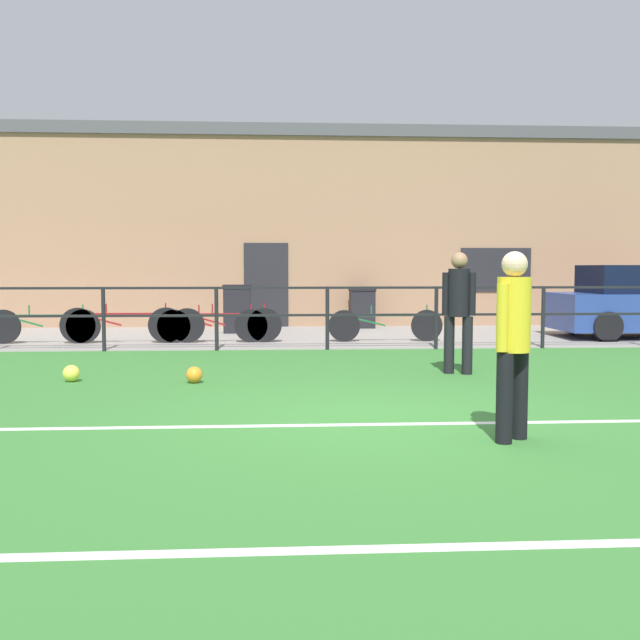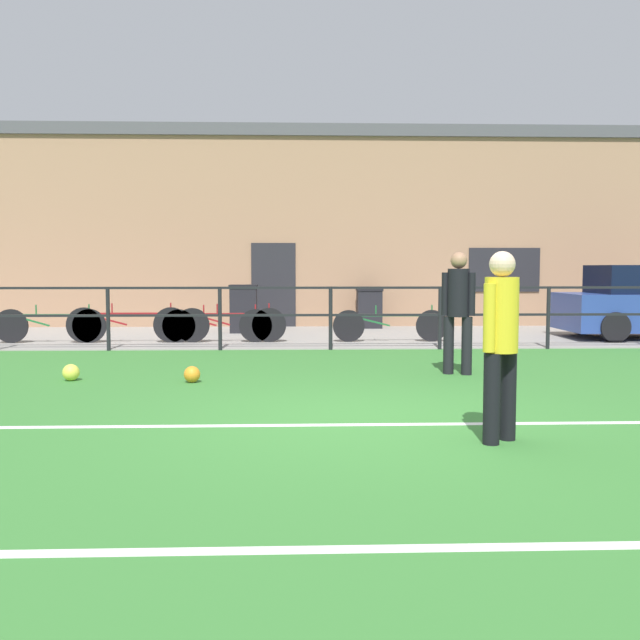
{
  "view_description": "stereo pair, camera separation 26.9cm",
  "coord_description": "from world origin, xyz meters",
  "px_view_note": "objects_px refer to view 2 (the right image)",
  "views": [
    {
      "loc": [
        -0.94,
        -7.1,
        1.5
      ],
      "look_at": [
        -0.28,
        3.67,
        0.71
      ],
      "focal_mm": 40.76,
      "sensor_mm": 36.0,
      "label": 1
    },
    {
      "loc": [
        -0.67,
        -7.11,
        1.5
      ],
      "look_at": [
        -0.28,
        3.67,
        0.71
      ],
      "focal_mm": 40.76,
      "sensor_mm": 36.0,
      "label": 2
    }
  ],
  "objects_px": {
    "bicycle_parked_3": "(127,324)",
    "trash_bin_0": "(244,308)",
    "player_goalkeeper": "(458,305)",
    "bicycle_parked_0": "(231,324)",
    "bicycle_parked_2": "(217,325)",
    "bicycle_parked_4": "(390,325)",
    "player_striker": "(501,334)",
    "trash_bin_1": "(369,308)",
    "soccer_ball_match": "(192,374)",
    "bicycle_parked_1": "(50,325)",
    "soccer_ball_spare": "(71,372)"
  },
  "relations": [
    {
      "from": "bicycle_parked_4",
      "to": "player_goalkeeper",
      "type": "bearing_deg",
      "value": -84.98
    },
    {
      "from": "bicycle_parked_0",
      "to": "bicycle_parked_1",
      "type": "relative_size",
      "value": 1.01
    },
    {
      "from": "player_goalkeeper",
      "to": "bicycle_parked_4",
      "type": "xyz_separation_m",
      "value": [
        -0.38,
        4.3,
        -0.62
      ]
    },
    {
      "from": "bicycle_parked_2",
      "to": "bicycle_parked_4",
      "type": "xyz_separation_m",
      "value": [
        3.43,
        -0.0,
        -0.01
      ]
    },
    {
      "from": "bicycle_parked_0",
      "to": "trash_bin_1",
      "type": "distance_m",
      "value": 4.51
    },
    {
      "from": "bicycle_parked_4",
      "to": "bicycle_parked_0",
      "type": "bearing_deg",
      "value": 180.0
    },
    {
      "from": "bicycle_parked_0",
      "to": "bicycle_parked_3",
      "type": "xyz_separation_m",
      "value": [
        -2.02,
        -0.0,
        0.01
      ]
    },
    {
      "from": "bicycle_parked_1",
      "to": "player_goalkeeper",
      "type": "bearing_deg",
      "value": -31.35
    },
    {
      "from": "soccer_ball_match",
      "to": "bicycle_parked_1",
      "type": "height_order",
      "value": "bicycle_parked_1"
    },
    {
      "from": "soccer_ball_match",
      "to": "bicycle_parked_1",
      "type": "distance_m",
      "value": 5.99
    },
    {
      "from": "player_striker",
      "to": "bicycle_parked_2",
      "type": "relative_size",
      "value": 0.76
    },
    {
      "from": "player_striker",
      "to": "trash_bin_1",
      "type": "relative_size",
      "value": 1.66
    },
    {
      "from": "player_striker",
      "to": "bicycle_parked_1",
      "type": "distance_m",
      "value": 10.52
    },
    {
      "from": "soccer_ball_spare",
      "to": "bicycle_parked_4",
      "type": "bearing_deg",
      "value": 44.0
    },
    {
      "from": "soccer_ball_match",
      "to": "bicycle_parked_3",
      "type": "bearing_deg",
      "value": 111.6
    },
    {
      "from": "bicycle_parked_1",
      "to": "trash_bin_0",
      "type": "relative_size",
      "value": 2.01
    },
    {
      "from": "soccer_ball_match",
      "to": "bicycle_parked_3",
      "type": "height_order",
      "value": "bicycle_parked_3"
    },
    {
      "from": "bicycle_parked_3",
      "to": "trash_bin_1",
      "type": "xyz_separation_m",
      "value": [
        5.11,
        3.29,
        0.14
      ]
    },
    {
      "from": "soccer_ball_match",
      "to": "bicycle_parked_0",
      "type": "bearing_deg",
      "value": 89.08
    },
    {
      "from": "bicycle_parked_1",
      "to": "bicycle_parked_3",
      "type": "bearing_deg",
      "value": -0.0
    },
    {
      "from": "player_striker",
      "to": "bicycle_parked_3",
      "type": "height_order",
      "value": "player_striker"
    },
    {
      "from": "trash_bin_1",
      "to": "soccer_ball_spare",
      "type": "bearing_deg",
      "value": -120.96
    },
    {
      "from": "soccer_ball_match",
      "to": "soccer_ball_spare",
      "type": "xyz_separation_m",
      "value": [
        -1.62,
        0.21,
        0.0
      ]
    },
    {
      "from": "player_striker",
      "to": "bicycle_parked_3",
      "type": "xyz_separation_m",
      "value": [
        -5.03,
        8.23,
        -0.55
      ]
    },
    {
      "from": "player_goalkeeper",
      "to": "bicycle_parked_0",
      "type": "distance_m",
      "value": 5.6
    },
    {
      "from": "bicycle_parked_0",
      "to": "bicycle_parked_3",
      "type": "relative_size",
      "value": 0.92
    },
    {
      "from": "bicycle_parked_2",
      "to": "bicycle_parked_4",
      "type": "relative_size",
      "value": 0.94
    },
    {
      "from": "bicycle_parked_3",
      "to": "trash_bin_0",
      "type": "height_order",
      "value": "trash_bin_0"
    },
    {
      "from": "bicycle_parked_3",
      "to": "trash_bin_1",
      "type": "relative_size",
      "value": 2.43
    },
    {
      "from": "bicycle_parked_3",
      "to": "trash_bin_1",
      "type": "height_order",
      "value": "trash_bin_1"
    },
    {
      "from": "player_goalkeeper",
      "to": "player_striker",
      "type": "relative_size",
      "value": 1.05
    },
    {
      "from": "player_goalkeeper",
      "to": "trash_bin_0",
      "type": "xyz_separation_m",
      "value": [
        -3.43,
        6.44,
        -0.4
      ]
    },
    {
      "from": "bicycle_parked_0",
      "to": "bicycle_parked_1",
      "type": "distance_m",
      "value": 3.52
    },
    {
      "from": "player_goalkeeper",
      "to": "soccer_ball_match",
      "type": "height_order",
      "value": "player_goalkeeper"
    },
    {
      "from": "bicycle_parked_1",
      "to": "bicycle_parked_4",
      "type": "relative_size",
      "value": 0.95
    },
    {
      "from": "soccer_ball_match",
      "to": "bicycle_parked_4",
      "type": "distance_m",
      "value": 5.88
    },
    {
      "from": "soccer_ball_spare",
      "to": "bicycle_parked_3",
      "type": "distance_m",
      "value": 4.71
    },
    {
      "from": "player_striker",
      "to": "soccer_ball_match",
      "type": "distance_m",
      "value": 4.62
    },
    {
      "from": "player_goalkeeper",
      "to": "player_striker",
      "type": "distance_m",
      "value": 3.97
    },
    {
      "from": "player_striker",
      "to": "bicycle_parked_3",
      "type": "relative_size",
      "value": 0.68
    },
    {
      "from": "player_goalkeeper",
      "to": "bicycle_parked_0",
      "type": "relative_size",
      "value": 0.78
    },
    {
      "from": "bicycle_parked_2",
      "to": "player_goalkeeper",
      "type": "bearing_deg",
      "value": -48.5
    },
    {
      "from": "player_striker",
      "to": "bicycle_parked_4",
      "type": "bearing_deg",
      "value": -131.03
    },
    {
      "from": "player_goalkeeper",
      "to": "bicycle_parked_3",
      "type": "xyz_separation_m",
      "value": [
        -5.56,
        4.3,
        -0.59
      ]
    },
    {
      "from": "bicycle_parked_3",
      "to": "bicycle_parked_4",
      "type": "bearing_deg",
      "value": -0.0
    },
    {
      "from": "bicycle_parked_2",
      "to": "trash_bin_0",
      "type": "xyz_separation_m",
      "value": [
        0.37,
        2.14,
        0.21
      ]
    },
    {
      "from": "player_goalkeeper",
      "to": "bicycle_parked_0",
      "type": "height_order",
      "value": "player_goalkeeper"
    },
    {
      "from": "player_goalkeeper",
      "to": "player_striker",
      "type": "height_order",
      "value": "player_goalkeeper"
    },
    {
      "from": "trash_bin_0",
      "to": "trash_bin_1",
      "type": "bearing_deg",
      "value": 21.1
    },
    {
      "from": "bicycle_parked_3",
      "to": "player_striker",
      "type": "bearing_deg",
      "value": -58.59
    }
  ]
}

